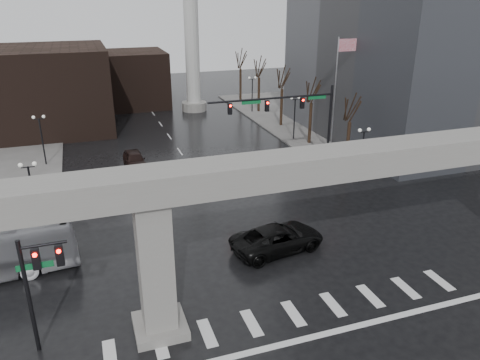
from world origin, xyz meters
The scene contains 22 objects.
ground centered at (0.00, 0.00, 0.00)m, with size 160.00×160.00×0.00m, color black.
sidewalk_ne centered at (26.00, 36.00, 0.07)m, with size 28.00×36.00×0.15m, color slate.
elevated_guideway centered at (1.26, 0.00, 6.88)m, with size 48.00×2.60×8.70m.
building_far_left centered at (-14.00, 42.00, 5.00)m, with size 16.00×14.00×10.00m, color black.
building_far_mid centered at (-2.00, 52.00, 4.00)m, with size 10.00×10.00×8.00m, color black.
smokestack centered at (6.00, 46.00, 13.35)m, with size 3.60×3.60×30.00m.
signal_mast_arm centered at (8.99, 18.80, 5.83)m, with size 12.12×0.43×8.00m.
signal_left_pole centered at (-12.25, 0.50, 4.07)m, with size 2.30×0.30×6.00m.
flagpole_assembly centered at (15.29, 22.00, 7.53)m, with size 2.06×0.12×12.00m.
lamp_right_0 centered at (13.50, 14.00, 3.47)m, with size 1.22×0.32×5.11m.
lamp_right_1 centered at (13.50, 28.00, 3.47)m, with size 1.22×0.32×5.11m.
lamp_right_2 centered at (13.50, 42.00, 3.47)m, with size 1.22×0.32×5.11m.
lamp_left_0 centered at (-13.50, 14.00, 3.47)m, with size 1.22×0.32×5.11m.
lamp_left_1 centered at (-13.50, 28.00, 3.47)m, with size 1.22×0.32×5.11m.
lamp_left_2 centered at (-13.50, 42.00, 3.47)m, with size 1.22×0.32×5.11m.
tree_right_0 centered at (14.53, 18.02, 2.79)m, with size 1.09×1.58×7.50m.
tree_right_1 centered at (14.53, 26.02, 2.85)m, with size 1.09×1.61×7.67m.
tree_right_2 centered at (14.53, 34.02, 2.91)m, with size 1.10×1.63×7.85m.
tree_right_3 centered at (14.53, 42.02, 2.98)m, with size 1.11×1.66×8.02m.
tree_right_4 centered at (14.53, 50.02, 3.04)m, with size 1.12×1.69×8.19m.
pickup_truck centered at (1.82, 5.44, 0.88)m, with size 2.92×6.34×1.76m, color black.
far_car centered at (-5.20, 24.55, 0.81)m, with size 1.91×4.75×1.62m, color black.
Camera 1 is at (-9.40, -19.57, 16.07)m, focal length 35.00 mm.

